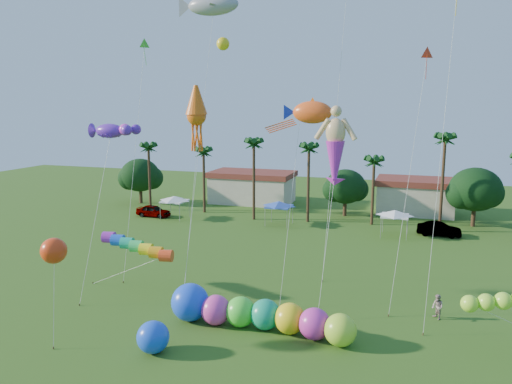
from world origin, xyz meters
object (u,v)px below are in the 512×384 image
(car_a, at_px, (153,211))
(caterpillar_inflatable, at_px, (253,314))
(spectator_b, at_px, (437,307))
(blue_ball, at_px, (153,337))
(car_b, at_px, (439,229))

(car_a, bearing_deg, caterpillar_inflatable, -137.89)
(car_a, height_order, spectator_b, spectator_b)
(car_a, xyz_separation_m, caterpillar_inflatable, (23.79, -28.14, 0.31))
(caterpillar_inflatable, height_order, blue_ball, caterpillar_inflatable)
(car_a, xyz_separation_m, car_b, (36.21, 1.50, 0.00))
(car_a, height_order, blue_ball, blue_ball)
(car_b, relative_size, caterpillar_inflatable, 0.38)
(car_a, height_order, caterpillar_inflatable, caterpillar_inflatable)
(car_b, bearing_deg, spectator_b, -179.14)
(blue_ball, bearing_deg, car_b, 63.63)
(car_b, xyz_separation_m, spectator_b, (-0.70, -24.00, 0.09))
(car_a, distance_m, blue_ball, 38.18)
(car_a, bearing_deg, spectator_b, -120.45)
(car_b, xyz_separation_m, blue_ball, (-17.14, -34.58, 0.19))
(car_a, distance_m, spectator_b, 42.04)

